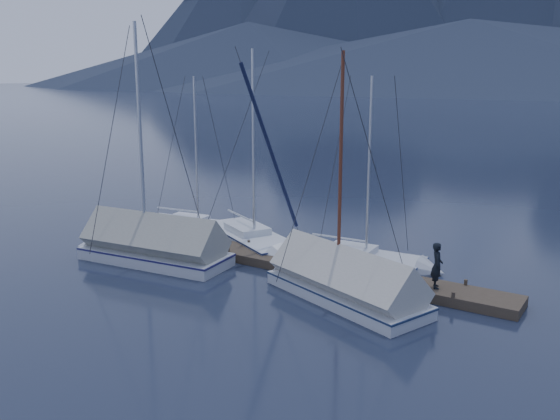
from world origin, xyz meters
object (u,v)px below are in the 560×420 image
at_px(sailboat_open_left, 206,228).
at_px(sailboat_covered_far, 143,248).
at_px(sailboat_open_right, 376,262).
at_px(person, 437,265).
at_px(sailboat_covered_near, 335,283).
at_px(sailboat_open_mid, 259,244).

height_order(sailboat_open_left, sailboat_covered_far, sailboat_covered_far).
xyz_separation_m(sailboat_open_right, person, (3.06, -2.10, 0.97)).
relative_size(sailboat_open_right, person, 5.13).
distance_m(sailboat_open_left, sailboat_covered_far, 4.97).
bearing_deg(sailboat_open_right, sailboat_open_left, 177.23).
bearing_deg(sailboat_open_right, person, -34.45).
xyz_separation_m(sailboat_open_right, sailboat_covered_far, (-8.09, -4.45, 0.35)).
distance_m(sailboat_covered_far, person, 11.41).
relative_size(sailboat_covered_near, person, 5.73).
bearing_deg(person, sailboat_covered_near, 96.77).
distance_m(sailboat_open_right, sailboat_covered_far, 9.24).
bearing_deg(sailboat_covered_near, sailboat_open_right, 92.42).
distance_m(sailboat_covered_near, person, 3.41).
xyz_separation_m(sailboat_covered_far, person, (11.15, 2.35, 0.62)).
distance_m(sailboat_open_left, sailboat_covered_near, 10.02).
distance_m(sailboat_open_right, person, 3.83).
height_order(sailboat_open_mid, sailboat_open_right, sailboat_open_mid).
distance_m(sailboat_covered_near, sailboat_covered_far, 8.28).
xyz_separation_m(sailboat_open_mid, person, (8.25, -1.60, 0.95)).
bearing_deg(sailboat_covered_far, sailboat_open_left, 99.77).
bearing_deg(sailboat_open_left, sailboat_covered_far, -80.23).
xyz_separation_m(sailboat_covered_near, sailboat_covered_far, (-8.25, -0.68, 0.05)).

